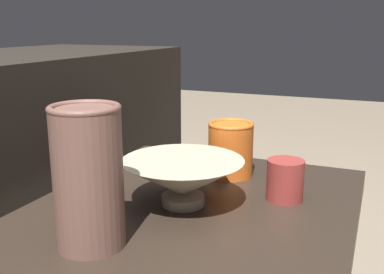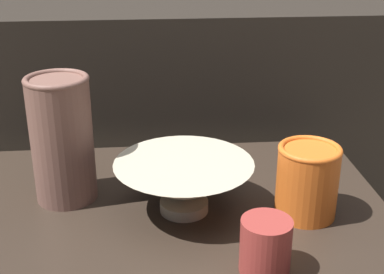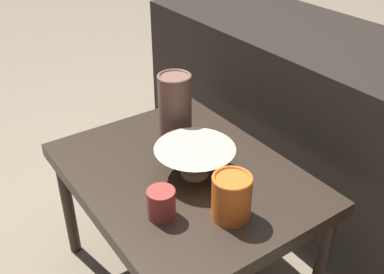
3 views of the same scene
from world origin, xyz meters
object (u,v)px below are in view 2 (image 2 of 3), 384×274
at_px(vase_colorful_right, 307,180).
at_px(cup, 266,246).
at_px(vase_textured_left, 62,138).
at_px(bowl, 184,183).

bearing_deg(vase_colorful_right, cup, -124.53).
bearing_deg(cup, vase_textured_left, 141.84).
relative_size(bowl, vase_textured_left, 1.04).
distance_m(vase_textured_left, vase_colorful_right, 0.38).
xyz_separation_m(vase_colorful_right, cup, (-0.09, -0.13, -0.02)).
bearing_deg(vase_colorful_right, bowl, 171.88).
height_order(bowl, vase_textured_left, vase_textured_left).
relative_size(vase_textured_left, vase_colorful_right, 1.80).
xyz_separation_m(vase_textured_left, cup, (0.28, -0.22, -0.07)).
bearing_deg(vase_textured_left, vase_colorful_right, -13.11).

